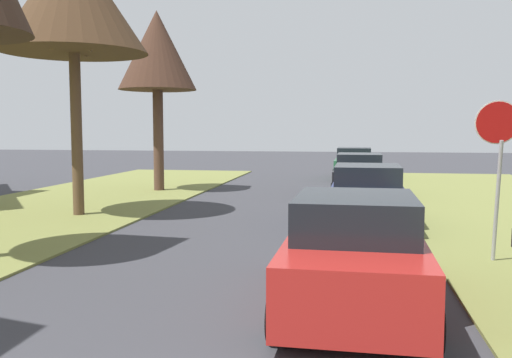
% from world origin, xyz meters
% --- Properties ---
extents(stop_sign_far, '(0.81, 0.43, 2.96)m').
position_xyz_m(stop_sign_far, '(4.67, 9.00, 2.19)').
color(stop_sign_far, '#9EA0A5').
rests_on(stop_sign_far, grass_verge_right).
extents(street_tree_left_far, '(3.07, 3.07, 7.07)m').
position_xyz_m(street_tree_left_far, '(-5.50, 19.39, 5.49)').
color(street_tree_left_far, '#52372B').
rests_on(street_tree_left_far, grass_verge_left).
extents(parked_sedan_red, '(2.01, 4.43, 1.57)m').
position_xyz_m(parked_sedan_red, '(2.10, 6.13, 0.72)').
color(parked_sedan_red, red).
rests_on(parked_sedan_red, ground).
extents(parked_sedan_navy, '(2.01, 4.43, 1.57)m').
position_xyz_m(parked_sedan_navy, '(2.47, 12.69, 0.72)').
color(parked_sedan_navy, navy).
rests_on(parked_sedan_navy, ground).
extents(parked_sedan_black, '(2.01, 4.43, 1.57)m').
position_xyz_m(parked_sedan_black, '(2.39, 19.44, 0.72)').
color(parked_sedan_black, black).
rests_on(parked_sedan_black, ground).
extents(parked_sedan_green, '(2.01, 4.43, 1.57)m').
position_xyz_m(parked_sedan_green, '(2.26, 26.23, 0.72)').
color(parked_sedan_green, '#28663D').
rests_on(parked_sedan_green, ground).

